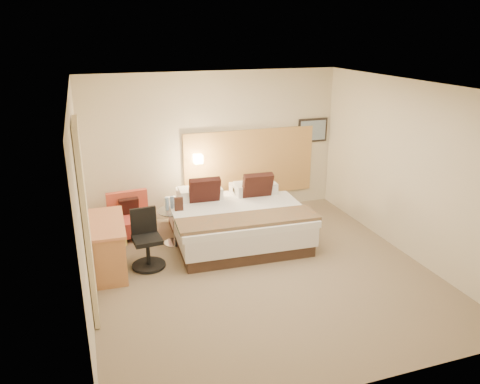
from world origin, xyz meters
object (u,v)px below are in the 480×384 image
object	(u,v)px
side_table	(174,225)
desk	(107,232)
desk_chair	(147,244)
bed	(236,220)
lounge_chair	(131,219)

from	to	relation	value
side_table	desk	distance (m)	1.26
desk	desk_chair	distance (m)	0.61
bed	lounge_chair	size ratio (longest dim) A/B	2.95
lounge_chair	desk_chair	xyz separation A→B (m)	(0.11, -1.22, 0.07)
bed	desk	bearing A→B (deg)	-168.23
lounge_chair	desk	xyz separation A→B (m)	(-0.44, -1.15, 0.31)
bed	side_table	world-z (taller)	bed
lounge_chair	side_table	xyz separation A→B (m)	(0.65, -0.58, 0.04)
lounge_chair	side_table	bearing A→B (deg)	-42.04
bed	desk_chair	bearing A→B (deg)	-161.86
bed	desk_chair	distance (m)	1.65
lounge_chair	desk_chair	world-z (taller)	desk_chair
lounge_chair	desk_chair	distance (m)	1.23
side_table	bed	bearing A→B (deg)	-6.87
lounge_chair	desk	world-z (taller)	desk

